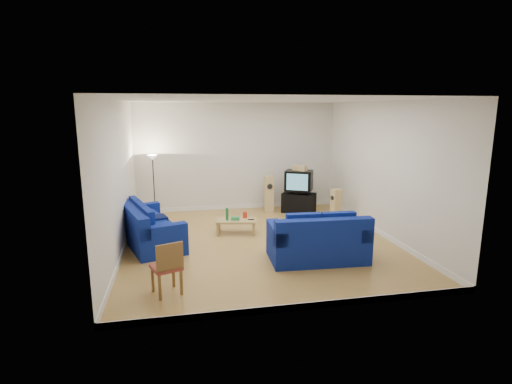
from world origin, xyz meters
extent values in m
cube|color=olive|center=(0.00, 0.00, 0.00)|extent=(6.00, 6.50, 0.01)
cube|color=white|center=(0.00, 0.00, 3.20)|extent=(6.00, 6.50, 0.01)
cube|color=silver|center=(0.00, 3.25, 1.60)|extent=(6.00, 0.01, 3.20)
cube|color=silver|center=(0.00, -3.25, 1.60)|extent=(6.00, 0.01, 3.20)
cube|color=silver|center=(-3.00, 0.00, 1.60)|extent=(0.01, 6.50, 3.20)
cube|color=silver|center=(3.00, 0.00, 1.60)|extent=(0.01, 6.50, 3.20)
cube|color=white|center=(0.00, 3.24, 0.06)|extent=(6.00, 0.02, 0.12)
cube|color=white|center=(0.00, -3.24, 0.06)|extent=(6.00, 0.02, 0.12)
cube|color=white|center=(-2.99, 0.00, 0.06)|extent=(0.02, 6.50, 0.12)
cube|color=white|center=(2.99, 0.00, 0.06)|extent=(0.02, 6.50, 0.12)
cube|color=#020F54|center=(-2.45, 0.42, 0.22)|extent=(1.66, 2.51, 0.44)
cube|color=#020F54|center=(-2.82, 0.30, 0.67)|extent=(0.93, 2.28, 0.45)
cube|color=#020F54|center=(-2.77, 1.41, 0.57)|extent=(1.03, 0.53, 0.25)
cube|color=#020F54|center=(-2.13, -0.58, 0.57)|extent=(1.03, 0.53, 0.25)
cube|color=#060E36|center=(-2.30, 0.47, 0.55)|extent=(0.53, 0.53, 0.13)
cube|color=#020F54|center=(0.94, -1.26, 0.24)|extent=(1.97, 1.17, 0.47)
cube|color=#020F54|center=(0.91, -1.68, 0.72)|extent=(1.93, 0.35, 0.49)
cube|color=#020F54|center=(0.10, -1.22, 0.61)|extent=(0.30, 1.08, 0.27)
cube|color=#020F54|center=(1.77, -1.31, 0.61)|extent=(0.30, 1.08, 0.27)
cube|color=#060E36|center=(0.95, -1.09, 0.59)|extent=(0.47, 0.47, 0.14)
cube|color=tan|center=(-0.43, 0.75, 0.33)|extent=(1.04, 0.66, 0.05)
cube|color=tan|center=(-0.89, 0.65, 0.15)|extent=(0.07, 0.07, 0.30)
cube|color=tan|center=(-0.82, 1.02, 0.15)|extent=(0.07, 0.07, 0.30)
cube|color=tan|center=(-0.04, 0.48, 0.15)|extent=(0.07, 0.07, 0.30)
cube|color=tan|center=(0.03, 0.85, 0.15)|extent=(0.07, 0.07, 0.30)
cylinder|color=#197233|center=(-0.65, 0.75, 0.50)|extent=(0.09, 0.09, 0.30)
cube|color=green|center=(-0.45, 0.72, 0.39)|extent=(0.22, 0.15, 0.08)
cylinder|color=red|center=(-0.19, 0.87, 0.43)|extent=(0.13, 0.13, 0.16)
cube|color=black|center=(-0.07, 0.67, 0.36)|extent=(0.16, 0.07, 0.02)
cube|color=black|center=(1.70, 2.44, 0.29)|extent=(1.08, 0.94, 0.58)
cube|color=black|center=(1.75, 2.41, 0.63)|extent=(0.50, 0.45, 0.10)
cube|color=black|center=(1.68, 2.40, 0.97)|extent=(0.93, 0.84, 0.59)
cube|color=teal|center=(1.54, 2.14, 0.97)|extent=(0.55, 0.30, 0.47)
cube|color=tan|center=(1.69, 2.38, 1.34)|extent=(0.38, 0.45, 0.15)
cube|color=tan|center=(0.85, 2.70, 0.54)|extent=(0.27, 0.33, 1.08)
cylinder|color=black|center=(0.84, 2.54, 0.79)|extent=(0.16, 0.03, 0.16)
cube|color=tan|center=(2.45, 1.43, 0.43)|extent=(0.30, 0.26, 0.87)
cylinder|color=black|center=(2.32, 1.39, 0.64)|extent=(0.05, 0.13, 0.13)
cylinder|color=black|center=(-2.45, 2.67, 0.01)|extent=(0.23, 0.23, 0.03)
cylinder|color=black|center=(-2.45, 2.67, 0.85)|extent=(0.03, 0.03, 1.66)
cone|color=white|center=(-2.45, 2.67, 1.71)|extent=(0.30, 0.30, 0.13)
cube|color=brown|center=(-2.14, -2.49, 0.22)|extent=(0.05, 0.05, 0.44)
cube|color=brown|center=(-2.27, -2.15, 0.22)|extent=(0.05, 0.05, 0.44)
cube|color=brown|center=(-1.80, -2.36, 0.22)|extent=(0.05, 0.05, 0.44)
cube|color=brown|center=(-1.93, -2.02, 0.22)|extent=(0.05, 0.05, 0.44)
cube|color=brown|center=(-2.04, -2.25, 0.46)|extent=(0.57, 0.57, 0.06)
cube|color=brown|center=(-1.97, -2.44, 0.71)|extent=(0.43, 0.19, 0.44)
camera|label=1|loc=(-1.80, -8.59, 3.01)|focal=28.00mm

